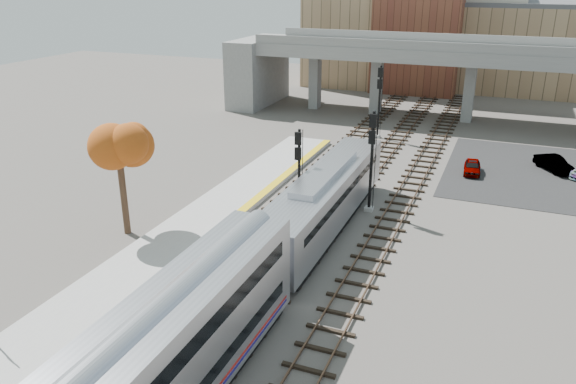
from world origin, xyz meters
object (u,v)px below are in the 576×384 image
Objects in this scene: locomotive at (325,199)px; tree at (119,151)px; signal_mast_mid at (371,162)px; car_a at (472,167)px; signal_mast_far at (379,102)px; car_b at (554,164)px; signal_mast_near at (299,178)px.

tree is at bearing -156.03° from locomotive.
car_a is at bearing 61.15° from signal_mast_mid.
tree is (-12.18, -5.41, 3.49)m from locomotive.
signal_mast_far is at bearing 71.11° from tree.
car_b is (14.94, 19.16, -1.57)m from locomotive.
car_b is (27.11, 24.57, -5.06)m from tree.
signal_mast_near is 1.66× the size of car_b.
signal_mast_mid is (4.10, 3.78, 0.52)m from signal_mast_near.
car_b is at bearing 47.54° from signal_mast_near.
locomotive is at bearing -14.49° from signal_mast_near.
signal_mast_mid is 19.93m from car_b.
signal_mast_near reaches higher than locomotive.
signal_mast_far reaches higher than signal_mast_mid.
signal_mast_near is 5.60m from signal_mast_mid.
signal_mast_mid is at bearing -122.93° from car_a.
car_a is at bearing 45.97° from tree.
signal_mast_far is at bearing 90.00° from signal_mast_near.
locomotive is 2.45× the size of tree.
tree is 29.93m from car_a.
signal_mast_mid is 2.17× the size of car_a.
locomotive is 13.77m from tree.
locomotive reaches higher than car_b.
tree is 1.92× the size of car_b.
tree reaches higher than signal_mast_near.
tree is (-14.18, -9.73, 1.97)m from signal_mast_mid.
signal_mast_near is at bearing 30.59° from tree.
locomotive is 4.71× the size of car_b.
signal_mast_far is 13.67m from car_a.
car_b is at bearing -15.96° from signal_mast_far.
signal_mast_far is 31.18m from tree.
car_a is 0.85× the size of car_b.
signal_mast_mid is 13.46m from car_a.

